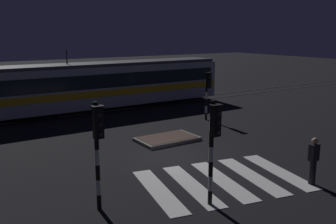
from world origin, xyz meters
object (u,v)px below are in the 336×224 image
at_px(traffic_light_corner_far_right, 208,88).
at_px(pedestrian_waiting_at_kerb, 313,161).
at_px(traffic_light_corner_near_left, 98,141).
at_px(traffic_light_kerb_mid_left, 213,138).
at_px(tram, 106,84).

xyz_separation_m(traffic_light_corner_far_right, pedestrian_waiting_at_kerb, (-3.14, -9.79, -1.11)).
distance_m(traffic_light_corner_near_left, pedestrian_waiting_at_kerb, 7.53).
bearing_deg(traffic_light_kerb_mid_left, traffic_light_corner_near_left, 152.25).
bearing_deg(traffic_light_corner_far_right, tram, 121.11).
bearing_deg(pedestrian_waiting_at_kerb, traffic_light_kerb_mid_left, 171.22).
distance_m(tram, pedestrian_waiting_at_kerb, 16.18).
distance_m(traffic_light_kerb_mid_left, pedestrian_waiting_at_kerb, 4.30).
xyz_separation_m(traffic_light_kerb_mid_left, pedestrian_waiting_at_kerb, (4.05, -0.63, -1.31)).
bearing_deg(tram, traffic_light_corner_near_left, -114.65).
distance_m(traffic_light_corner_far_right, traffic_light_kerb_mid_left, 11.65).
xyz_separation_m(traffic_light_corner_far_right, tram, (-3.83, 6.35, -0.24)).
bearing_deg(traffic_light_corner_near_left, traffic_light_corner_far_right, 36.54).
bearing_deg(traffic_light_corner_near_left, pedestrian_waiting_at_kerb, -17.40).
bearing_deg(tram, pedestrian_waiting_at_kerb, -87.56).
height_order(traffic_light_corner_far_right, traffic_light_corner_near_left, traffic_light_corner_near_left).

